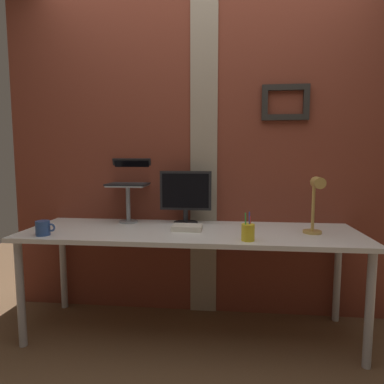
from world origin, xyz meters
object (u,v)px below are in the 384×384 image
laptop (130,177)px  coffee_mug (43,228)px  desk_lamp (316,199)px  monitor (186,194)px  pen_cup (248,232)px

laptop → coffee_mug: laptop is taller
laptop → desk_lamp: (1.30, -0.34, -0.11)m
desk_lamp → coffee_mug: size_ratio=2.95×
monitor → laptop: bearing=171.2°
desk_lamp → pen_cup: bearing=-156.6°
desk_lamp → coffee_mug: (-1.71, -0.19, -0.18)m
monitor → pen_cup: 0.65m
monitor → coffee_mug: 0.99m
laptop → desk_lamp: laptop is taller
monitor → coffee_mug: (-0.85, -0.46, -0.18)m
coffee_mug → laptop: bearing=51.7°
monitor → coffee_mug: size_ratio=3.09×
laptop → pen_cup: bearing=-31.3°
laptop → coffee_mug: 0.73m
desk_lamp → coffee_mug: bearing=-173.8°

